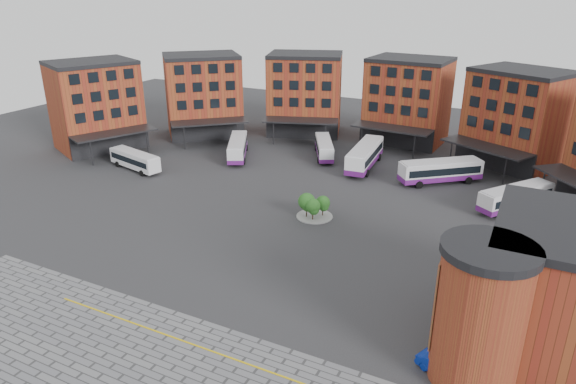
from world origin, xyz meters
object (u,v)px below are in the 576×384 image
at_px(blue_car, 444,368).
at_px(bus_e, 441,171).
at_px(bus_a, 135,159).
at_px(bus_d, 365,155).
at_px(bus_b, 238,147).
at_px(bus_c, 324,148).
at_px(tree_island, 313,205).
at_px(bus_f, 516,197).

bearing_deg(blue_car, bus_e, 35.18).
height_order(bus_a, bus_d, bus_d).
xyz_separation_m(bus_b, blue_car, (39.69, -36.23, -1.00)).
bearing_deg(bus_c, tree_island, -97.71).
bearing_deg(tree_island, bus_f, 32.35).
xyz_separation_m(bus_b, bus_e, (31.64, 2.90, 0.13)).
height_order(bus_b, bus_e, bus_e).
distance_m(tree_island, bus_c, 23.84).
distance_m(bus_c, bus_f, 30.79).
bearing_deg(bus_f, blue_car, -57.62).
xyz_separation_m(bus_e, bus_f, (10.22, -5.20, -0.15)).
distance_m(tree_island, bus_f, 25.40).
distance_m(tree_island, blue_car, 28.05).
distance_m(bus_e, blue_car, 39.97).
bearing_deg(bus_f, bus_e, -170.91).
relative_size(bus_d, blue_car, 3.16).
bearing_deg(bus_d, bus_b, -171.77).
height_order(bus_c, bus_e, bus_e).
bearing_deg(bus_f, bus_b, -147.10).
xyz_separation_m(tree_island, bus_a, (-31.14, 3.87, -0.04)).
bearing_deg(bus_e, tree_island, -70.16).
height_order(bus_b, bus_d, bus_d).
height_order(bus_a, bus_f, bus_f).
relative_size(bus_a, blue_car, 2.50).
distance_m(bus_a, bus_b, 16.12).
bearing_deg(blue_car, tree_island, 67.03).
distance_m(bus_d, bus_f, 22.94).
height_order(bus_d, bus_e, bus_d).
height_order(bus_c, bus_f, bus_f).
relative_size(bus_b, bus_d, 0.85).
height_order(tree_island, bus_d, bus_d).
xyz_separation_m(bus_a, blue_car, (50.42, -24.21, -0.98)).
bearing_deg(bus_d, blue_car, -68.65).
distance_m(bus_a, bus_e, 44.93).
bearing_deg(bus_b, bus_f, -30.88).
relative_size(tree_island, bus_f, 0.43).
relative_size(tree_island, bus_e, 0.41).
xyz_separation_m(bus_c, bus_d, (7.58, -2.05, 0.39)).
relative_size(bus_b, bus_c, 1.09).
distance_m(bus_c, bus_e, 19.61).
distance_m(bus_b, bus_e, 31.77).
bearing_deg(bus_d, bus_a, -156.19).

